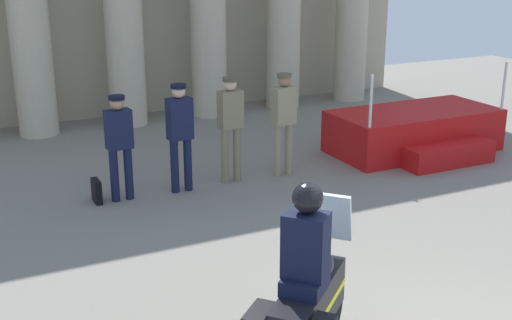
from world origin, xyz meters
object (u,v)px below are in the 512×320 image
Objects in this scene: officer_in_row_0 at (119,140)px; officer_in_row_1 at (180,129)px; reviewing_stand at (416,132)px; officer_in_row_2 at (231,121)px; motorcycle_with_rider at (306,303)px; briefcase_on_ground at (97,191)px; officer_in_row_3 at (284,116)px.

officer_in_row_1 is at bearing 173.40° from officer_in_row_0.
officer_in_row_2 is (-3.81, -0.00, 0.65)m from reviewing_stand.
reviewing_stand is 7.49m from motorcycle_with_rider.
reviewing_stand is 1.94× the size of officer_in_row_0.
officer_in_row_0 is at bearing -10.13° from briefcase_on_ground.
motorcycle_with_rider is at bearing 88.11° from officer_in_row_0.
officer_in_row_0 is 1.84m from officer_in_row_2.
officer_in_row_1 reaches higher than officer_in_row_0.
officer_in_row_2 is (0.89, 0.08, 0.01)m from officer_in_row_1.
officer_in_row_1 is 0.99× the size of officer_in_row_2.
officer_in_row_0 is at bearing -6.60° from officer_in_row_1.
briefcase_on_ground is at bearing 55.11° from motorcycle_with_rider.
officer_in_row_3 reaches higher than officer_in_row_0.
officer_in_row_2 reaches higher than officer_in_row_0.
officer_in_row_1 is at bearing -4.57° from officer_in_row_3.
motorcycle_with_rider is at bearing -83.10° from briefcase_on_ground.
officer_in_row_3 is 0.91× the size of motorcycle_with_rider.
officer_in_row_2 is at bearing -9.16° from officer_in_row_3.
officer_in_row_1 is 0.91× the size of motorcycle_with_rider.
officer_in_row_3 is (2.77, -0.03, 0.06)m from officer_in_row_0.
reviewing_stand is 1.81× the size of officer_in_row_2.
officer_in_row_0 is 0.87m from briefcase_on_ground.
officer_in_row_1 is 1.82m from officer_in_row_3.
officer_in_row_3 is at bearing 174.74° from officer_in_row_0.
officer_in_row_3 is at bearing 170.84° from officer_in_row_2.
briefcase_on_ground is (-1.33, 0.10, -0.83)m from officer_in_row_1.
officer_in_row_3 is (1.82, 0.00, 0.01)m from officer_in_row_1.
briefcase_on_ground is at bearing -14.80° from officer_in_row_0.
reviewing_stand is 8.76× the size of briefcase_on_ground.
officer_in_row_3 is 5.69m from motorcycle_with_rider.
officer_in_row_0 is 0.94× the size of officer_in_row_2.
officer_in_row_2 is at bearing 176.72° from officer_in_row_0.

